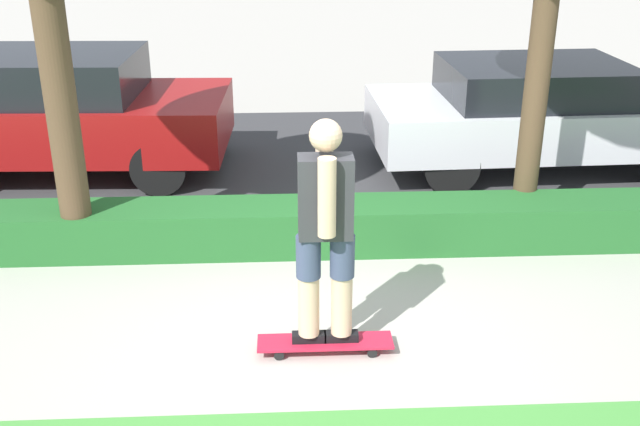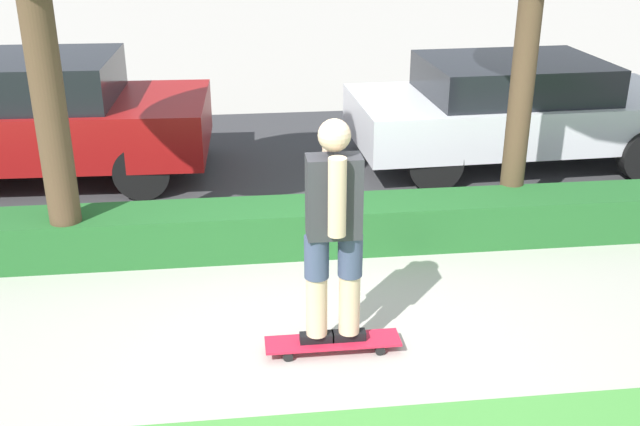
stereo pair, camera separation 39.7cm
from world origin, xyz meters
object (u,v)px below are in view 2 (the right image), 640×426
object	(u,v)px
skateboard	(333,342)
parked_car_middle	(516,108)
skater_person	(334,229)
parked_car_front	(40,116)

from	to	relation	value
skateboard	parked_car_middle	xyz separation A→B (m)	(2.96, 4.19, 0.65)
skater_person	parked_car_middle	world-z (taller)	skater_person
parked_car_front	parked_car_middle	world-z (taller)	parked_car_front
skateboard	skater_person	bearing A→B (deg)	-87.32
skater_person	parked_car_middle	size ratio (longest dim) A/B	0.41
skateboard	parked_car_middle	distance (m)	5.17
skateboard	parked_car_front	bearing A→B (deg)	124.95
skater_person	parked_car_middle	bearing A→B (deg)	54.78
parked_car_front	parked_car_middle	xyz separation A→B (m)	(5.98, -0.13, -0.06)
skateboard	parked_car_front	world-z (taller)	parked_car_front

